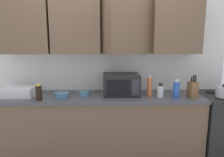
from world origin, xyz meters
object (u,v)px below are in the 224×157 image
(bottle_blue_cleaner, at_px, (176,90))
(bowl_mixing_large, at_px, (62,95))
(knife_block, at_px, (193,89))
(bottle_soy_dark, at_px, (39,93))
(bottle_clear_tall, at_px, (160,91))
(bowl_ceramic_small, at_px, (85,93))
(kettle, at_px, (223,92))
(dish_rack, at_px, (20,92))
(microwave, at_px, (121,84))
(bottle_spice_jar, at_px, (150,87))

(bottle_blue_cleaner, bearing_deg, bowl_mixing_large, 176.94)
(knife_block, distance_m, bottle_soy_dark, 1.95)
(bottle_clear_tall, distance_m, bowl_ceramic_small, 1.00)
(kettle, distance_m, bottle_clear_tall, 0.80)
(dish_rack, bearing_deg, bottle_soy_dark, -32.45)
(microwave, relative_size, bottle_soy_dark, 2.37)
(kettle, distance_m, knife_block, 0.38)
(kettle, bearing_deg, bottle_clear_tall, 175.67)
(microwave, height_order, knife_block, knife_block)
(dish_rack, height_order, bowl_ceramic_small, dish_rack)
(bottle_blue_cleaner, height_order, bowl_ceramic_small, bottle_blue_cleaner)
(knife_block, xyz_separation_m, bottle_soy_dark, (-1.95, -0.10, -0.01))
(knife_block, distance_m, bottle_blue_cleaner, 0.23)
(bottle_spice_jar, bearing_deg, microwave, 162.59)
(bottle_soy_dark, bearing_deg, kettle, 1.02)
(bottle_clear_tall, bearing_deg, dish_rack, 176.90)
(bottle_clear_tall, bearing_deg, bowl_ceramic_small, 173.57)
(bottle_clear_tall, xyz_separation_m, bottle_spice_jar, (-0.14, 0.02, 0.05))
(bottle_blue_cleaner, bearing_deg, knife_block, 12.22)
(microwave, relative_size, bowl_ceramic_small, 3.30)
(bottle_spice_jar, bearing_deg, bottle_soy_dark, -174.91)
(kettle, relative_size, bottle_clear_tall, 1.02)
(kettle, distance_m, bowl_mixing_large, 2.08)
(kettle, relative_size, bottle_blue_cleaner, 0.79)
(kettle, height_order, bottle_clear_tall, same)
(dish_rack, xyz_separation_m, bottle_spice_jar, (1.71, -0.08, 0.07))
(bowl_mixing_large, bearing_deg, knife_block, -0.98)
(dish_rack, bearing_deg, knife_block, -2.49)
(bottle_soy_dark, bearing_deg, bowl_ceramic_small, 21.67)
(bowl_mixing_large, bearing_deg, kettle, -2.50)
(bottle_clear_tall, xyz_separation_m, bowl_mixing_large, (-1.28, 0.03, -0.05))
(bottle_clear_tall, distance_m, bottle_soy_dark, 1.53)
(dish_rack, relative_size, bowl_mixing_large, 1.98)
(bottle_clear_tall, relative_size, bottle_spice_jar, 0.64)
(knife_block, xyz_separation_m, bowl_mixing_large, (-1.70, 0.03, -0.07))
(bottle_soy_dark, distance_m, bowl_ceramic_small, 0.58)
(knife_block, bearing_deg, bowl_ceramic_small, 175.52)
(microwave, xyz_separation_m, bowl_ceramic_small, (-0.49, -0.02, -0.11))
(dish_rack, height_order, bottle_spice_jar, bottle_spice_jar)
(bowl_ceramic_small, bearing_deg, bottle_spice_jar, -5.96)
(dish_rack, bearing_deg, bowl_mixing_large, -7.00)
(knife_block, distance_m, bottle_clear_tall, 0.42)
(bottle_blue_cleaner, relative_size, bottle_soy_dark, 1.16)
(microwave, relative_size, dish_rack, 1.26)
(knife_block, xyz_separation_m, bottle_clear_tall, (-0.42, -0.00, -0.02))
(dish_rack, xyz_separation_m, bowl_mixing_large, (0.57, -0.07, -0.03))
(bottle_soy_dark, relative_size, bowl_ceramic_small, 1.39)
(kettle, bearing_deg, microwave, 171.35)
(microwave, height_order, bowl_mixing_large, microwave)
(bottle_spice_jar, bearing_deg, dish_rack, 177.41)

